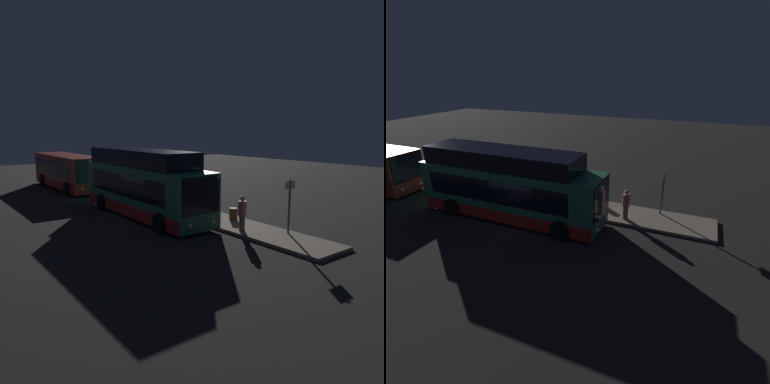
{
  "view_description": "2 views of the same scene",
  "coord_description": "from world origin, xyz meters",
  "views": [
    {
      "loc": [
        18.03,
        -10.6,
        5.08
      ],
      "look_at": [
        2.96,
        0.8,
        1.9
      ],
      "focal_mm": 35.0,
      "sensor_mm": 36.0,
      "label": 1
    },
    {
      "loc": [
        8.7,
        -12.58,
        7.87
      ],
      "look_at": [
        2.96,
        0.8,
        1.9
      ],
      "focal_mm": 28.0,
      "sensor_mm": 36.0,
      "label": 2
    }
  ],
  "objects": [
    {
      "name": "sign_post",
      "position": [
        6.94,
        3.59,
        1.74
      ],
      "size": [
        0.1,
        0.67,
        2.58
      ],
      "color": "#4C4C51",
      "rests_on": "platform"
    },
    {
      "name": "ground",
      "position": [
        0.0,
        0.0,
        0.0
      ],
      "size": [
        80.0,
        80.0,
        0.0
      ],
      "primitive_type": "plane",
      "color": "#2B2826"
    },
    {
      "name": "passenger_waiting",
      "position": [
        2.25,
        2.17,
        1.16
      ],
      "size": [
        0.65,
        0.55,
        1.86
      ],
      "rotation": [
        0.0,
        0.0,
        -1.11
      ],
      "color": "gray",
      "rests_on": "platform"
    },
    {
      "name": "trash_bin",
      "position": [
        3.36,
        3.36,
        0.47
      ],
      "size": [
        0.44,
        0.44,
        0.65
      ],
      "color": "#593319",
      "rests_on": "platform"
    },
    {
      "name": "passenger_boarding",
      "position": [
        5.24,
        2.17,
        1.07
      ],
      "size": [
        0.54,
        0.54,
        1.72
      ],
      "rotation": [
        0.0,
        0.0,
        -0.36
      ],
      "color": "#6B604C",
      "rests_on": "platform"
    },
    {
      "name": "bus_lead",
      "position": [
        -0.94,
        0.2,
        1.76
      ],
      "size": [
        10.77,
        2.79,
        3.92
      ],
      "color": "#2D704C",
      "rests_on": "ground"
    },
    {
      "name": "platform",
      "position": [
        0.0,
        2.83,
        0.07
      ],
      "size": [
        20.0,
        2.46,
        0.15
      ],
      "color": "gray",
      "rests_on": "ground"
    },
    {
      "name": "bus_second",
      "position": [
        -14.13,
        0.2,
        1.45
      ],
      "size": [
        10.44,
        2.86,
        2.9
      ],
      "color": "maroon",
      "rests_on": "ground"
    },
    {
      "name": "suitcase",
      "position": [
        0.76,
        1.96,
        0.52
      ],
      "size": [
        0.35,
        0.19,
        0.97
      ],
      "color": "beige",
      "rests_on": "platform"
    },
    {
      "name": "passenger_with_bags",
      "position": [
        1.2,
        2.54,
        1.08
      ],
      "size": [
        0.38,
        0.55,
        1.71
      ],
      "rotation": [
        0.0,
        0.0,
        3.08
      ],
      "color": "#6B604C",
      "rests_on": "platform"
    }
  ]
}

